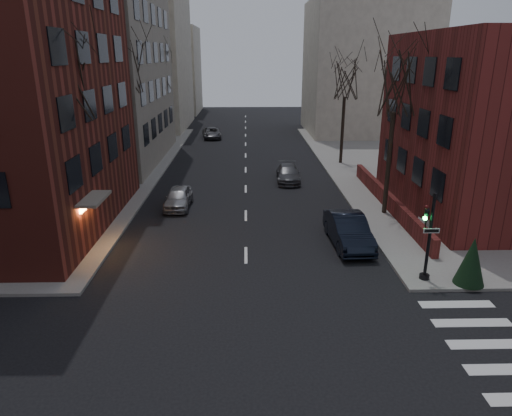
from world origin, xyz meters
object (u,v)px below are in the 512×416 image
Objects in this scene: tree_left_c at (160,71)px; sandwich_board at (423,227)px; tree_right_a at (396,84)px; car_lane_silver at (178,198)px; streetlamp_near at (125,138)px; evergreen_shrub at (472,261)px; tree_left_b at (125,65)px; streetlamp_far at (171,106)px; traffic_signal at (427,242)px; car_lane_far at (212,133)px; tree_right_b at (346,79)px; parked_sedan at (348,230)px; tree_left_a at (64,81)px; car_lane_gray at (288,174)px.

tree_left_c reaches higher than sandwich_board.
tree_right_a is 15.27m from car_lane_silver.
evergreen_shrub is (17.96, -13.50, -3.01)m from streetlamp_near.
tree_left_c is at bearing 90.00° from tree_left_b.
streetlamp_near is at bearing -90.00° from streetlamp_far.
traffic_signal is at bearing -39.85° from car_lane_silver.
tree_left_b is 1.11× the size of tree_left_c.
car_lane_silver is at bearing -98.75° from car_lane_far.
tree_right_a reaches higher than streetlamp_near.
sandwich_board is at bearing -86.88° from tree_right_b.
tree_left_b is at bearing 98.53° from streetlamp_near.
traffic_signal reaches higher than parked_sedan.
traffic_signal is 10.92m from tree_right_a.
car_lane_far is at bearing 80.29° from streetlamp_near.
streetlamp_near is 6.31× the size of sandwich_board.
evergreen_shrub reaches higher than sandwich_board.
evergreen_shrub is at bearing -102.85° from sandwich_board.
parked_sedan is 11.85m from car_lane_silver.
tree_right_b is 20.21m from parked_sedan.
tree_left_a is 1.63× the size of streetlamp_near.
traffic_signal is 18.66m from tree_left_a.
tree_left_b is at bearing 90.00° from tree_left_a.
tree_left_c is 2.16× the size of car_lane_far.
car_lane_silver is 1.84× the size of evergreen_shrub.
tree_left_b is 2.40× the size of car_lane_far.
car_lane_gray is (-2.07, 12.82, -0.18)m from parked_sedan.
traffic_signal is at bearing -38.87° from streetlamp_near.
streetlamp_far is at bearing 127.80° from car_lane_gray.
car_lane_gray is at bearing 109.93° from evergreen_shrub.
evergreen_shrub is (0.96, -9.50, -6.80)m from tree_right_a.
tree_left_a is at bearing -106.29° from car_lane_far.
tree_right_b reaches higher than sandwich_board.
car_lane_gray is (-4.55, 17.08, -1.27)m from traffic_signal.
car_lane_far is (-7.48, 19.92, -0.01)m from car_lane_gray.
parked_sedan is at bearing -64.59° from streetlamp_far.
tree_left_a is at bearing -94.29° from streetlamp_near.
streetlamp_near reaches higher than sandwich_board.
tree_right_b is 10.62m from car_lane_gray.
tree_right_b is at bearing 90.00° from tree_right_a.
evergreen_shrub is at bearing -15.20° from traffic_signal.
car_lane_silver is 15.31m from sandwich_board.
traffic_signal is 0.39× the size of tree_left_a.
car_lane_far is at bearing 51.85° from tree_left_c.
tree_right_a reaches higher than car_lane_far.
tree_left_c reaches higher than tree_right_b.
streetlamp_far is 1.26× the size of parked_sedan.
car_lane_gray is 4.42× the size of sandwich_board.
streetlamp_near is 1.58× the size of car_lane_silver.
parked_sedan is 6.42m from evergreen_shrub.
tree_left_a is 1.63× the size of streetlamp_far.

